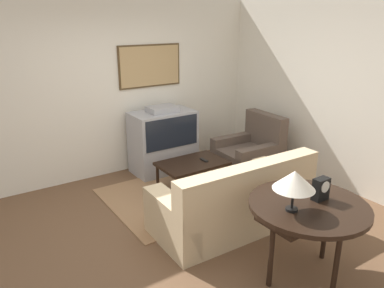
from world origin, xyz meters
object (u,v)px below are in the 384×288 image
at_px(coffee_table, 192,165).
at_px(console_table, 309,210).
at_px(armchair, 250,155).
at_px(table_lamp, 294,180).
at_px(couch, 234,204).
at_px(mantel_clock, 321,189).
at_px(tv, 163,141).

xyz_separation_m(coffee_table, console_table, (-0.15, -2.17, 0.31)).
height_order(armchair, coffee_table, armchair).
bearing_deg(table_lamp, console_table, -1.30).
xyz_separation_m(couch, console_table, (-0.00, -1.06, 0.40)).
bearing_deg(coffee_table, couch, -97.36).
bearing_deg(armchair, coffee_table, -85.53).
height_order(armchair, mantel_clock, mantel_clock).
relative_size(table_lamp, mantel_clock, 1.76).
bearing_deg(console_table, mantel_clock, 1.58).
bearing_deg(armchair, mantel_clock, -24.79).
xyz_separation_m(tv, couch, (-0.17, -2.00, -0.20)).
bearing_deg(armchair, tv, -124.86).
bearing_deg(couch, table_lamp, 78.55).
height_order(armchair, console_table, armchair).
xyz_separation_m(couch, table_lamp, (-0.24, -1.05, 0.76)).
bearing_deg(console_table, coffee_table, 86.12).
height_order(console_table, mantel_clock, mantel_clock).
bearing_deg(coffee_table, table_lamp, -99.96).
relative_size(tv, armchair, 1.14).
height_order(tv, coffee_table, tv).
relative_size(coffee_table, mantel_clock, 4.38).
distance_m(tv, console_table, 3.07).
distance_m(armchair, console_table, 2.59).
distance_m(tv, coffee_table, 0.90).
xyz_separation_m(tv, coffee_table, (-0.03, -0.89, -0.12)).
relative_size(tv, couch, 0.57).
distance_m(couch, armchair, 1.73).
bearing_deg(coffee_table, tv, 88.15).
bearing_deg(table_lamp, tv, 82.38).
distance_m(console_table, mantel_clock, 0.23).
bearing_deg(tv, console_table, -93.29).
xyz_separation_m(console_table, mantel_clock, (0.15, 0.00, 0.18)).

